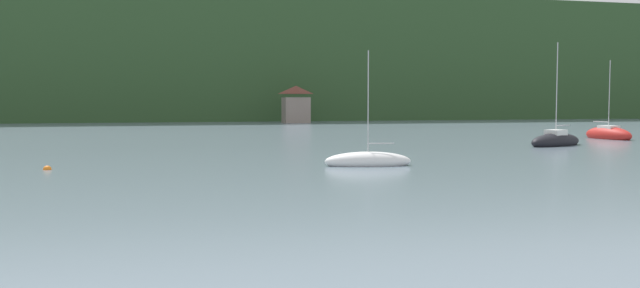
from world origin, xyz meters
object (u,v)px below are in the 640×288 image
at_px(shore_building_westcentral, 296,105).
at_px(mooring_buoy_near, 47,170).
at_px(sailboat_mid_5, 368,161).
at_px(sailboat_far_9, 608,135).
at_px(sailboat_far_8, 556,141).

height_order(shore_building_westcentral, mooring_buoy_near, shore_building_westcentral).
height_order(sailboat_mid_5, sailboat_far_9, sailboat_far_9).
xyz_separation_m(sailboat_mid_5, mooring_buoy_near, (-14.83, 1.80, -0.22)).
bearing_deg(sailboat_far_8, sailboat_far_9, -169.94).
relative_size(shore_building_westcentral, sailboat_far_8, 0.70).
height_order(shore_building_westcentral, sailboat_far_9, sailboat_far_9).
distance_m(sailboat_far_9, mooring_buoy_near, 44.13).
bearing_deg(sailboat_mid_5, sailboat_far_9, -138.60).
bearing_deg(sailboat_far_9, sailboat_far_8, -57.27).
height_order(shore_building_westcentral, sailboat_mid_5, sailboat_mid_5).
height_order(sailboat_far_8, sailboat_far_9, sailboat_far_8).
xyz_separation_m(shore_building_westcentral, sailboat_far_8, (7.08, -52.74, -2.23)).
bearing_deg(shore_building_westcentral, sailboat_far_8, -82.36).
relative_size(sailboat_mid_5, sailboat_far_9, 0.85).
height_order(sailboat_far_8, mooring_buoy_near, sailboat_far_8).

